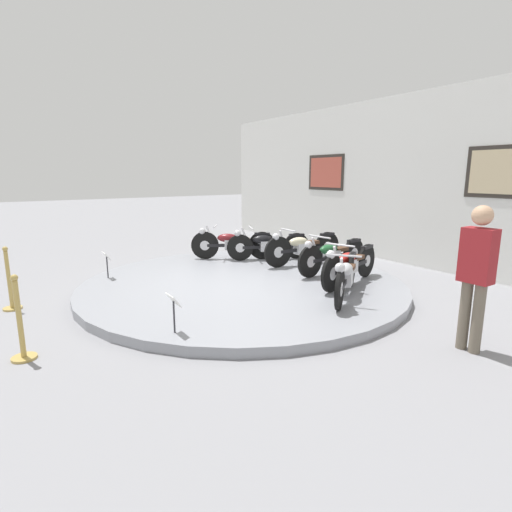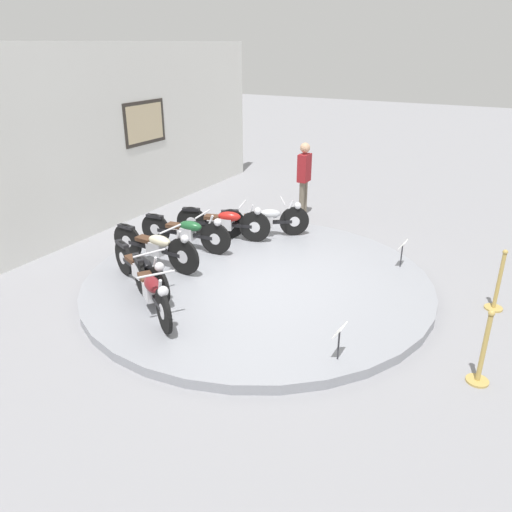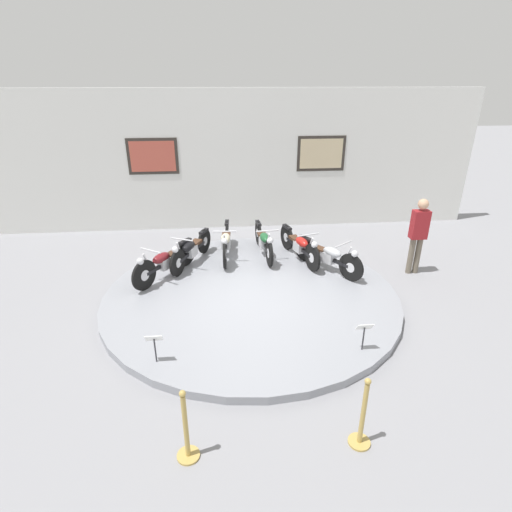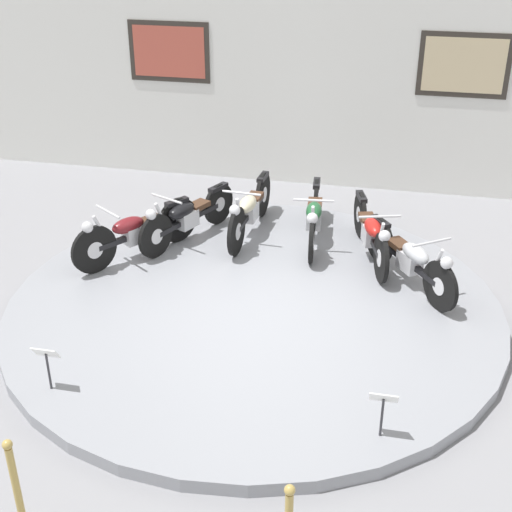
# 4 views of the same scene
# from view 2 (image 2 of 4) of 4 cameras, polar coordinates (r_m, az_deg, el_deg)

# --- Properties ---
(ground_plane) EXTENTS (60.00, 60.00, 0.00)m
(ground_plane) POSITION_cam_2_polar(r_m,az_deg,el_deg) (8.77, 0.17, -3.31)
(ground_plane) COLOR gray
(display_platform) EXTENTS (5.99, 5.99, 0.15)m
(display_platform) POSITION_cam_2_polar(r_m,az_deg,el_deg) (8.74, 0.17, -2.88)
(display_platform) COLOR gray
(display_platform) RESTS_ON ground_plane
(back_wall) EXTENTS (14.00, 0.22, 3.94)m
(back_wall) POSITION_cam_2_polar(r_m,az_deg,el_deg) (10.87, -21.29, 11.40)
(back_wall) COLOR silver
(back_wall) RESTS_ON ground_plane
(motorcycle_maroon) EXTENTS (1.20, 1.67, 0.80)m
(motorcycle_maroon) POSITION_cam_2_polar(r_m,az_deg,el_deg) (7.62, -11.90, -3.65)
(motorcycle_maroon) COLOR black
(motorcycle_maroon) RESTS_ON display_platform
(motorcycle_black) EXTENTS (0.85, 1.81, 0.78)m
(motorcycle_black) POSITION_cam_2_polar(r_m,az_deg,el_deg) (8.37, -12.99, -1.34)
(motorcycle_black) COLOR black
(motorcycle_black) RESTS_ON display_platform
(motorcycle_cream) EXTENTS (0.54, 2.02, 0.81)m
(motorcycle_cream) POSITION_cam_2_polar(r_m,az_deg,el_deg) (9.15, -11.38, 1.15)
(motorcycle_cream) COLOR black
(motorcycle_cream) RESTS_ON display_platform
(motorcycle_green) EXTENTS (0.54, 1.98, 0.79)m
(motorcycle_green) POSITION_cam_2_polar(r_m,az_deg,el_deg) (9.83, -7.95, 2.86)
(motorcycle_green) COLOR black
(motorcycle_green) RESTS_ON display_platform
(motorcycle_red) EXTENTS (0.68, 1.93, 0.80)m
(motorcycle_red) POSITION_cam_2_polar(r_m,az_deg,el_deg) (10.27, -3.59, 3.96)
(motorcycle_red) COLOR black
(motorcycle_red) RESTS_ON display_platform
(motorcycle_silver) EXTENTS (1.18, 1.64, 0.79)m
(motorcycle_silver) POSITION_cam_2_polar(r_m,az_deg,el_deg) (10.40, 0.98, 4.21)
(motorcycle_silver) COLOR black
(motorcycle_silver) RESTS_ON display_platform
(info_placard_front_left) EXTENTS (0.26, 0.11, 0.51)m
(info_placard_front_left) POSITION_cam_2_polar(r_m,az_deg,el_deg) (6.48, 9.50, -8.85)
(info_placard_front_left) COLOR #333338
(info_placard_front_left) RESTS_ON display_platform
(info_placard_front_centre) EXTENTS (0.26, 0.11, 0.51)m
(info_placard_front_centre) POSITION_cam_2_polar(r_m,az_deg,el_deg) (9.34, 16.38, 0.88)
(info_placard_front_centre) COLOR #333338
(info_placard_front_centre) RESTS_ON display_platform
(visitor_standing) EXTENTS (0.36, 0.23, 1.78)m
(visitor_standing) POSITION_cam_2_polar(r_m,az_deg,el_deg) (12.03, 5.51, 9.20)
(visitor_standing) COLOR #6B6051
(visitor_standing) RESTS_ON ground_plane
(stanchion_post_left_of_entry) EXTENTS (0.28, 0.28, 1.02)m
(stanchion_post_left_of_entry) POSITION_cam_2_polar(r_m,az_deg,el_deg) (6.84, 24.40, -10.65)
(stanchion_post_left_of_entry) COLOR tan
(stanchion_post_left_of_entry) RESTS_ON ground_plane
(stanchion_post_right_of_entry) EXTENTS (0.28, 0.28, 1.02)m
(stanchion_post_right_of_entry) POSITION_cam_2_polar(r_m,az_deg,el_deg) (8.72, 25.86, -3.47)
(stanchion_post_right_of_entry) COLOR tan
(stanchion_post_right_of_entry) RESTS_ON ground_plane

